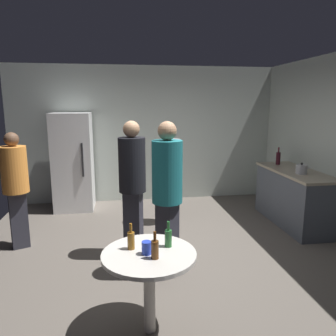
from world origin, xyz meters
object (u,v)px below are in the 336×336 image
object	(u,v)px
beer_bottle_amber	(131,240)
plastic_cup_blue	(146,248)
person_in_orange_shirt	(15,182)
person_in_teal_shirt	(167,187)
wine_bottle_on_counter	(278,158)
beer_bottle_brown	(155,249)
person_in_gray_shirt	(170,169)
foreground_table	(149,264)
person_in_black_shirt	(132,179)
beer_bottle_green	(168,238)
kettle	(302,169)
refrigerator	(73,162)

from	to	relation	value
beer_bottle_amber	plastic_cup_blue	size ratio (longest dim) A/B	2.09
person_in_orange_shirt	person_in_teal_shirt	distance (m)	2.17
wine_bottle_on_counter	plastic_cup_blue	world-z (taller)	wine_bottle_on_counter
plastic_cup_blue	person_in_teal_shirt	bearing A→B (deg)	71.79
beer_bottle_brown	person_in_orange_shirt	distance (m)	2.65
wine_bottle_on_counter	beer_bottle_brown	bearing A→B (deg)	-131.05
person_in_gray_shirt	person_in_teal_shirt	distance (m)	1.67
beer_bottle_amber	foreground_table	bearing A→B (deg)	-33.10
person_in_gray_shirt	person_in_black_shirt	distance (m)	1.28
beer_bottle_green	person_in_teal_shirt	world-z (taller)	person_in_teal_shirt
person_in_orange_shirt	person_in_black_shirt	world-z (taller)	person_in_black_shirt
kettle	person_in_gray_shirt	distance (m)	2.05
person_in_gray_shirt	person_in_teal_shirt	size ratio (longest dim) A/B	0.89
person_in_orange_shirt	person_in_teal_shirt	bearing A→B (deg)	38.86
foreground_table	person_in_black_shirt	xyz separation A→B (m)	(-0.07, 1.48, 0.40)
kettle	person_in_gray_shirt	world-z (taller)	person_in_gray_shirt
person_in_teal_shirt	refrigerator	bearing A→B (deg)	-103.68
person_in_orange_shirt	beer_bottle_brown	bearing A→B (deg)	15.87
plastic_cup_blue	person_in_black_shirt	distance (m)	1.52
person_in_orange_shirt	beer_bottle_amber	bearing A→B (deg)	15.48
person_in_black_shirt	plastic_cup_blue	bearing A→B (deg)	23.64
person_in_gray_shirt	person_in_orange_shirt	size ratio (longest dim) A/B	0.99
refrigerator	person_in_teal_shirt	size ratio (longest dim) A/B	1.01
foreground_table	beer_bottle_brown	bearing A→B (deg)	-70.28
person_in_orange_shirt	person_in_teal_shirt	xyz separation A→B (m)	(1.91, -1.02, 0.11)
kettle	beer_bottle_amber	size ratio (longest dim) A/B	1.06
refrigerator	beer_bottle_amber	world-z (taller)	refrigerator
refrigerator	wine_bottle_on_counter	size ratio (longest dim) A/B	5.81
beer_bottle_brown	wine_bottle_on_counter	bearing A→B (deg)	48.95
wine_bottle_on_counter	beer_bottle_green	xyz separation A→B (m)	(-2.38, -2.68, -0.20)
beer_bottle_amber	kettle	bearing A→B (deg)	35.33
foreground_table	beer_bottle_green	bearing A→B (deg)	28.12
plastic_cup_blue	wine_bottle_on_counter	bearing A→B (deg)	47.39
person_in_black_shirt	person_in_orange_shirt	bearing A→B (deg)	-85.30
refrigerator	person_in_teal_shirt	xyz separation A→B (m)	(1.38, -2.66, 0.15)
beer_bottle_brown	kettle	bearing A→B (deg)	40.09
foreground_table	person_in_gray_shirt	world-z (taller)	person_in_gray_shirt
person_in_gray_shirt	person_in_orange_shirt	bearing A→B (deg)	-61.93
refrigerator	beer_bottle_green	bearing A→B (deg)	-70.04
person_in_teal_shirt	beer_bottle_amber	bearing A→B (deg)	21.32
refrigerator	wine_bottle_on_counter	world-z (taller)	refrigerator
refrigerator	beer_bottle_brown	world-z (taller)	refrigerator
person_in_orange_shirt	person_in_black_shirt	size ratio (longest dim) A/B	0.91
beer_bottle_brown	plastic_cup_blue	world-z (taller)	beer_bottle_brown
beer_bottle_brown	beer_bottle_green	world-z (taller)	same
beer_bottle_amber	beer_bottle_brown	xyz separation A→B (m)	(0.18, -0.20, 0.00)
person_in_gray_shirt	person_in_black_shirt	bearing A→B (deg)	-18.49
kettle	person_in_teal_shirt	size ratio (longest dim) A/B	0.14
beer_bottle_brown	person_in_teal_shirt	bearing A→B (deg)	76.37
foreground_table	beer_bottle_amber	size ratio (longest dim) A/B	3.48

